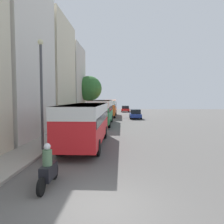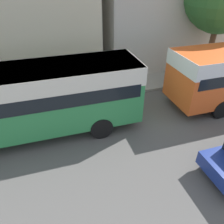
% 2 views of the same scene
% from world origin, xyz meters
% --- Properties ---
extents(bus_following, '(2.49, 10.02, 3.11)m').
position_xyz_m(bus_following, '(-1.84, 21.13, 2.02)').
color(bus_following, '#2D8447').
rests_on(bus_following, ground_plane).
extents(pedestrian_near_curb, '(0.33, 0.33, 1.84)m').
position_xyz_m(pedestrian_near_curb, '(-4.42, 30.83, 1.11)').
color(pedestrian_near_curb, '#232838').
rests_on(pedestrian_near_curb, sidewalk).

